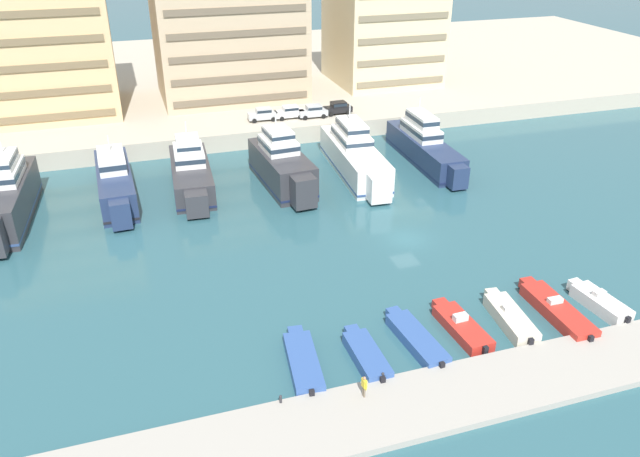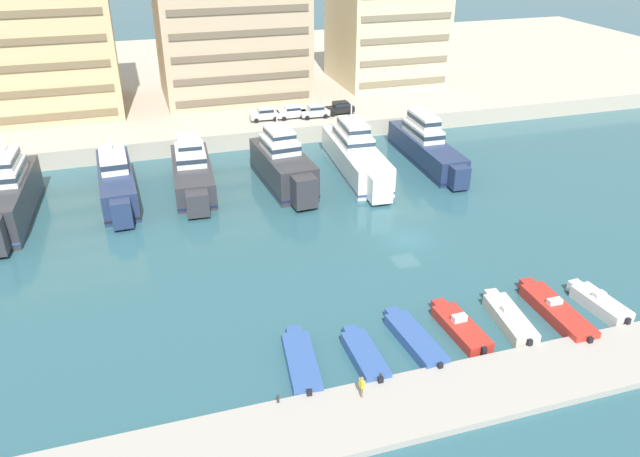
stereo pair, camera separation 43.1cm
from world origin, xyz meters
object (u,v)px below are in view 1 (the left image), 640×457
Objects in this scene: yacht_navy_mid_left at (115,182)px; car_silver_far_left at (263,114)px; motorboat_cream_center at (510,317)px; car_white_left at (290,112)px; yacht_navy_mid_right at (424,146)px; motorboat_red_center_right at (556,310)px; yacht_charcoal_left at (8,197)px; yacht_charcoal_center at (282,166)px; car_silver_mid_left at (313,111)px; car_black_center_left at (338,107)px; motorboat_white_mid_right at (599,302)px; yacht_charcoal_center_left at (191,172)px; yacht_white_center_right at (355,155)px; motorboat_red_center_left at (461,326)px; pedestrian_near_edge at (364,385)px; motorboat_blue_mid_left at (416,338)px; motorboat_blue_far_left at (303,361)px; motorboat_blue_left at (366,355)px.

yacht_navy_mid_left is 4.24× the size of car_silver_far_left.
motorboat_cream_center is 49.65m from car_white_left.
yacht_navy_mid_right is (37.95, -0.36, 0.14)m from yacht_navy_mid_left.
car_silver_far_left is at bearing 104.09° from motorboat_red_center_right.
yacht_charcoal_left is at bearing 141.14° from motorboat_cream_center.
yacht_charcoal_center is at bearing -174.70° from yacht_navy_mid_right.
car_black_center_left is (3.93, 0.56, 0.00)m from car_silver_mid_left.
motorboat_cream_center is 1.14× the size of motorboat_white_mid_right.
yacht_charcoal_center_left is at bearing 125.39° from motorboat_red_center_right.
yacht_charcoal_center_left reaches higher than car_white_left.
yacht_white_center_right is 16.75m from car_white_left.
car_silver_far_left is 1.00× the size of car_silver_mid_left.
yacht_navy_mid_right is at bearing -67.82° from car_black_center_left.
yacht_white_center_right is at bearing 6.74° from yacht_charcoal_center.
yacht_charcoal_left is at bearing 143.72° from motorboat_red_center_right.
yacht_navy_mid_left is 0.90× the size of yacht_navy_mid_right.
motorboat_red_center_left is 4.23× the size of pedestrian_near_edge.
car_silver_mid_left is (7.02, 48.71, 2.92)m from motorboat_blue_mid_left.
yacht_charcoal_left reaches higher than yacht_charcoal_center_left.
yacht_charcoal_left is 29.42m from yacht_charcoal_center.
yacht_charcoal_left is 44.80m from motorboat_blue_mid_left.
motorboat_white_mid_right is at bearing -91.46° from yacht_navy_mid_right.
motorboat_blue_far_left is 12.92m from motorboat_red_center_left.
yacht_charcoal_left is at bearing -150.53° from car_silver_far_left.
yacht_charcoal_left is 1.16× the size of yacht_charcoal_center.
yacht_charcoal_center_left is 4.12× the size of car_silver_mid_left.
motorboat_cream_center is 8.20m from motorboat_white_mid_right.
car_silver_far_left and car_black_center_left have the same top height.
car_white_left is (-3.76, 16.28, 1.11)m from yacht_white_center_right.
yacht_charcoal_center_left is at bearing 7.57° from yacht_charcoal_left.
yacht_charcoal_center_left is 10.29× the size of pedestrian_near_edge.
car_silver_far_left is (12.12, 15.11, 1.33)m from yacht_charcoal_center_left.
yacht_charcoal_center_left is at bearing 176.16° from yacht_white_center_right.
yacht_navy_mid_left is 28.22m from yacht_white_center_right.
car_white_left reaches higher than motorboat_white_mid_right.
motorboat_red_center_right reaches higher than motorboat_red_center_left.
car_black_center_left is (2.76, 49.22, 2.81)m from motorboat_cream_center.
motorboat_red_center_right is at bearing -75.91° from car_silver_far_left.
motorboat_blue_mid_left is at bearing 0.00° from motorboat_blue_far_left.
yacht_charcoal_center_left is 4.12× the size of car_silver_far_left.
car_silver_far_left is at bearing 85.22° from motorboat_blue_left.
yacht_navy_mid_right reaches higher than yacht_navy_mid_left.
yacht_charcoal_center reaches higher than motorboat_white_mid_right.
motorboat_blue_mid_left is 1.86× the size of car_silver_far_left.
car_black_center_left reaches higher than motorboat_red_center_left.
motorboat_white_mid_right is 50.04m from car_silver_mid_left.
yacht_charcoal_left is 0.93× the size of yacht_navy_mid_right.
motorboat_blue_far_left is 21.27m from motorboat_red_center_right.
yacht_charcoal_center_left is 10.60m from yacht_charcoal_center.
yacht_navy_mid_right is 2.53× the size of motorboat_blue_mid_left.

